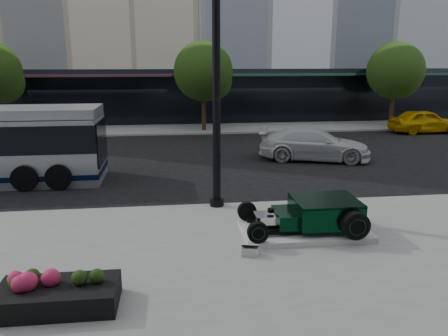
{
  "coord_description": "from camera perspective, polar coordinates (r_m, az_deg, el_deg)",
  "views": [
    {
      "loc": [
        -1.19,
        -15.51,
        4.75
      ],
      "look_at": [
        0.53,
        -1.57,
        1.2
      ],
      "focal_mm": 35.0,
      "sensor_mm": 36.0,
      "label": 1
    }
  ],
  "objects": [
    {
      "name": "ground",
      "position": [
        16.26,
        -2.54,
        -2.82
      ],
      "size": [
        120.0,
        120.0,
        0.0
      ],
      "primitive_type": "plane",
      "color": "black",
      "rests_on": "ground"
    },
    {
      "name": "hot_rod",
      "position": [
        12.09,
        12.08,
        -5.73
      ],
      "size": [
        3.22,
        2.0,
        0.81
      ],
      "color": "black",
      "rests_on": "display_plinth"
    },
    {
      "name": "display_plinth",
      "position": [
        12.16,
        10.46,
        -8.05
      ],
      "size": [
        3.4,
        1.8,
        0.15
      ],
      "primitive_type": "cube",
      "color": "silver",
      "rests_on": "sidewalk_near"
    },
    {
      "name": "flower_planter",
      "position": [
        9.18,
        -20.86,
        -15.19
      ],
      "size": [
        2.25,
        1.14,
        0.73
      ],
      "color": "black",
      "rests_on": "sidewalk_near"
    },
    {
      "name": "white_sedan",
      "position": [
        21.3,
        11.7,
        3.08
      ],
      "size": [
        5.59,
        3.45,
        1.51
      ],
      "primitive_type": "imported",
      "rotation": [
        0.0,
        0.0,
        1.3
      ],
      "color": "silver",
      "rests_on": "ground"
    },
    {
      "name": "lamppost",
      "position": [
        13.41,
        -1.0,
        10.74
      ],
      "size": [
        0.46,
        0.46,
        8.27
      ],
      "color": "black",
      "rests_on": "sidewalk_near"
    },
    {
      "name": "yellow_taxi",
      "position": [
        31.35,
        24.7,
        5.57
      ],
      "size": [
        4.47,
        1.83,
        1.52
      ],
      "primitive_type": "imported",
      "rotation": [
        0.0,
        0.0,
        1.58
      ],
      "color": "#D69E04",
      "rests_on": "ground"
    },
    {
      "name": "info_plaque",
      "position": [
        10.73,
        3.4,
        -10.65
      ],
      "size": [
        0.46,
        0.38,
        0.31
      ],
      "color": "silver",
      "rests_on": "sidewalk_near"
    },
    {
      "name": "sidewalk_far",
      "position": [
        29.9,
        -4.69,
        5.11
      ],
      "size": [
        70.0,
        4.0,
        0.12
      ],
      "primitive_type": "cube",
      "color": "gray",
      "rests_on": "ground"
    },
    {
      "name": "street_trees",
      "position": [
        28.69,
        -2.42,
        12.2
      ],
      "size": [
        29.8,
        3.8,
        5.7
      ],
      "color": "black",
      "rests_on": "sidewalk_far"
    }
  ]
}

